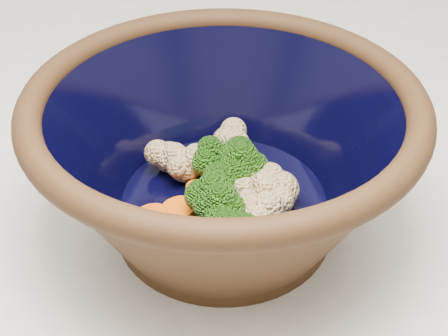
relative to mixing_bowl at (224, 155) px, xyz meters
name	(u,v)px	position (x,y,z in m)	size (l,w,h in m)	color
mixing_bowl	(224,155)	(0.00, 0.00, 0.00)	(0.40, 0.40, 0.14)	black
vegetable_pile	(226,180)	(0.00, -0.01, -0.02)	(0.14, 0.17, 0.05)	#608442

